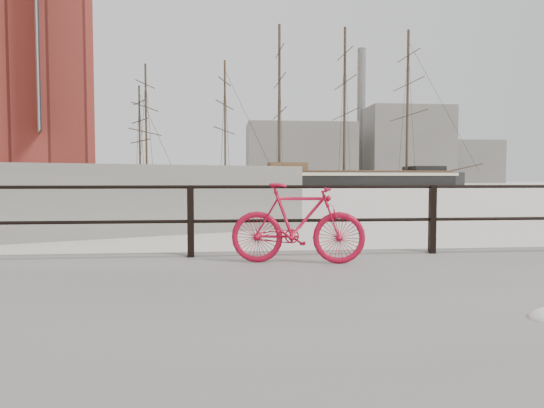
# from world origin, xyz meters

# --- Properties ---
(ground) EXTENTS (400.00, 400.00, 0.00)m
(ground) POSITION_xyz_m (0.00, 0.00, 0.00)
(ground) COLOR white
(ground) RESTS_ON ground
(guardrail) EXTENTS (28.00, 0.10, 1.00)m
(guardrail) POSITION_xyz_m (0.00, -0.15, 0.85)
(guardrail) COLOR black
(guardrail) RESTS_ON promenade
(bicycle) EXTENTS (1.74, 0.58, 1.04)m
(bicycle) POSITION_xyz_m (-2.09, -0.79, 0.87)
(bicycle) COLOR #AF0B29
(bicycle) RESTS_ON promenade
(barque_black) EXTENTS (57.16, 20.22, 32.28)m
(barque_black) POSITION_xyz_m (20.47, 86.64, 0.00)
(barque_black) COLOR black
(barque_black) RESTS_ON ground
(schooner_mid) EXTENTS (31.70, 19.79, 21.14)m
(schooner_mid) POSITION_xyz_m (-9.30, 73.09, 0.00)
(schooner_mid) COLOR beige
(schooner_mid) RESTS_ON ground
(schooner_left) EXTENTS (24.87, 19.32, 17.38)m
(schooner_left) POSITION_xyz_m (-21.32, 71.92, 0.00)
(schooner_left) COLOR silver
(schooner_left) RESTS_ON ground
(industrial_west) EXTENTS (32.00, 18.00, 18.00)m
(industrial_west) POSITION_xyz_m (20.00, 140.00, 9.00)
(industrial_west) COLOR gray
(industrial_west) RESTS_ON ground
(industrial_mid) EXTENTS (26.00, 20.00, 24.00)m
(industrial_mid) POSITION_xyz_m (55.00, 145.00, 12.00)
(industrial_mid) COLOR gray
(industrial_mid) RESTS_ON ground
(industrial_east) EXTENTS (20.00, 16.00, 14.00)m
(industrial_east) POSITION_xyz_m (78.00, 150.00, 7.00)
(industrial_east) COLOR gray
(industrial_east) RESTS_ON ground
(smokestack) EXTENTS (2.80, 2.80, 44.00)m
(smokestack) POSITION_xyz_m (42.00, 150.00, 22.00)
(smokestack) COLOR gray
(smokestack) RESTS_ON ground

